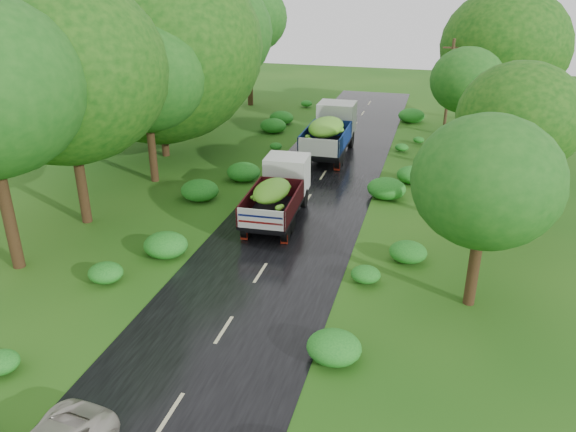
% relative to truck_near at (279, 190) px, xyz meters
% --- Properties ---
extents(ground, '(120.00, 120.00, 0.00)m').
position_rel_truck_near_xyz_m(ground, '(0.81, -13.43, -1.44)').
color(ground, '#15470F').
rests_on(ground, ground).
extents(road, '(6.50, 80.00, 0.02)m').
position_rel_truck_near_xyz_m(road, '(0.81, -8.43, -1.43)').
color(road, black).
rests_on(road, ground).
extents(road_lines, '(0.12, 69.60, 0.00)m').
position_rel_truck_near_xyz_m(road_lines, '(0.81, -7.43, -1.42)').
color(road_lines, '#BFB78C').
rests_on(road_lines, road).
extents(truck_near, '(2.42, 6.17, 2.55)m').
position_rel_truck_near_xyz_m(truck_near, '(0.00, 0.00, 0.00)').
color(truck_near, black).
rests_on(truck_near, ground).
extents(truck_far, '(2.54, 7.02, 2.95)m').
position_rel_truck_near_xyz_m(truck_far, '(0.37, 10.72, 0.22)').
color(truck_far, black).
rests_on(truck_far, ground).
extents(utility_pole, '(1.27, 0.23, 7.24)m').
position_rel_truck_near_xyz_m(utility_pole, '(7.42, 13.09, 2.28)').
color(utility_pole, '#382616').
rests_on(utility_pole, ground).
extents(trees_left, '(6.03, 34.32, 9.11)m').
position_rel_truck_near_xyz_m(trees_left, '(-9.44, 7.28, 5.29)').
color(trees_left, black).
rests_on(trees_left, ground).
extents(trees_right, '(5.79, 30.57, 8.35)m').
position_rel_truck_near_xyz_m(trees_right, '(9.99, 10.19, 4.11)').
color(trees_right, black).
rests_on(trees_right, ground).
extents(shrubs, '(11.90, 44.00, 0.70)m').
position_rel_truck_near_xyz_m(shrubs, '(0.81, 0.57, -1.09)').
color(shrubs, '#18671A').
rests_on(shrubs, ground).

